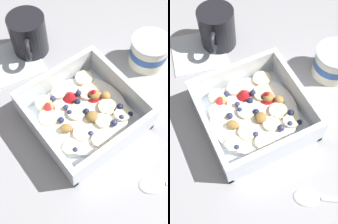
# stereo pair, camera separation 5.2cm
# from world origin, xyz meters

# --- Properties ---
(ground_plane) EXTENTS (2.40, 2.40, 0.00)m
(ground_plane) POSITION_xyz_m (0.00, 0.00, 0.00)
(ground_plane) COLOR #9E9EA3
(fruit_bowl) EXTENTS (0.19, 0.19, 0.07)m
(fruit_bowl) POSITION_xyz_m (-0.02, 0.01, 0.02)
(fruit_bowl) COLOR white
(fruit_bowl) RESTS_ON ground
(spoon) EXTENTS (0.11, 0.16, 0.01)m
(spoon) POSITION_xyz_m (0.17, 0.05, 0.00)
(spoon) COLOR silver
(spoon) RESTS_ON ground
(yogurt_cup) EXTENTS (0.09, 0.09, 0.06)m
(yogurt_cup) POSITION_xyz_m (-0.05, 0.21, 0.03)
(yogurt_cup) COLOR beige
(yogurt_cup) RESTS_ON ground
(coffee_mug) EXTENTS (0.10, 0.08, 0.09)m
(coffee_mug) POSITION_xyz_m (-0.24, 0.03, 0.05)
(coffee_mug) COLOR black
(coffee_mug) RESTS_ON ground
(folded_napkin) EXTENTS (0.14, 0.14, 0.01)m
(folded_napkin) POSITION_xyz_m (-0.23, -0.02, 0.00)
(folded_napkin) COLOR silver
(folded_napkin) RESTS_ON ground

